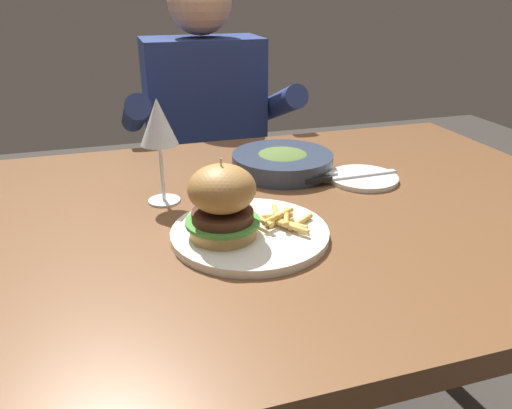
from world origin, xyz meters
TOP-DOWN VIEW (x-y plane):
  - dining_table at (0.00, 0.00)m, footprint 1.32×0.91m
  - main_plate at (-0.08, -0.10)m, footprint 0.26×0.26m
  - burger_sandwich at (-0.12, -0.11)m, footprint 0.12×0.12m
  - fries_pile at (-0.02, -0.10)m, footprint 0.12×0.10m
  - wine_glass at (-0.19, 0.09)m, footprint 0.07×0.07m
  - bread_plate at (0.23, 0.08)m, footprint 0.15×0.15m
  - table_knife at (0.18, 0.08)m, footprint 0.22×0.02m
  - butter_dish at (0.14, 0.11)m, footprint 0.07×0.05m
  - soup_bowl at (0.08, 0.18)m, footprint 0.23×0.23m
  - diner_person at (0.02, 0.73)m, footprint 0.51×0.36m

SIDE VIEW (x-z plane):
  - diner_person at x=0.02m, z-range -0.02..1.15m
  - dining_table at x=0.00m, z-range 0.29..1.03m
  - bread_plate at x=0.23m, z-range 0.74..0.75m
  - main_plate at x=-0.08m, z-range 0.74..0.75m
  - butter_dish at x=0.14m, z-range 0.73..0.77m
  - table_knife at x=0.18m, z-range 0.75..0.76m
  - soup_bowl at x=0.08m, z-range 0.74..0.79m
  - fries_pile at x=-0.02m, z-range 0.75..0.78m
  - burger_sandwich at x=-0.12m, z-range 0.75..0.88m
  - wine_glass at x=-0.19m, z-range 0.79..0.99m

